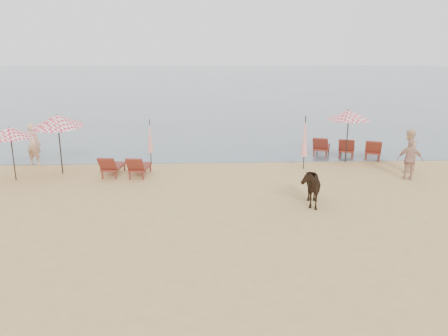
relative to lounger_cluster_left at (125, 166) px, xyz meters
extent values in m
plane|color=tan|center=(4.02, -7.87, -0.46)|extent=(120.00, 120.00, 0.00)
cube|color=#51606B|center=(4.02, 72.13, -0.46)|extent=(160.00, 140.00, 0.06)
cube|color=maroon|center=(-0.55, 0.30, -0.09)|extent=(0.84, 1.53, 0.08)
cube|color=maroon|center=(-0.63, -0.48, 0.20)|extent=(0.73, 0.55, 0.64)
cube|color=maroon|center=(0.60, 0.17, -0.09)|extent=(0.84, 1.53, 0.08)
cube|color=maroon|center=(0.51, -0.61, 0.20)|extent=(0.73, 0.55, 0.64)
cube|color=maroon|center=(9.29, 3.66, -0.06)|extent=(1.24, 1.73, 0.09)
cube|color=maroon|center=(9.00, 2.87, 0.25)|extent=(0.86, 0.74, 0.69)
cube|color=maroon|center=(10.45, 3.22, -0.06)|extent=(1.24, 1.73, 0.09)
cube|color=maroon|center=(10.15, 2.43, 0.25)|extent=(0.86, 0.74, 0.69)
cube|color=maroon|center=(11.60, 2.79, -0.06)|extent=(1.24, 1.73, 0.09)
cube|color=maroon|center=(11.31, 2.00, 0.25)|extent=(0.86, 0.74, 0.69)
cylinder|color=black|center=(-4.41, -0.30, 0.56)|extent=(0.05, 0.05, 2.03)
cone|color=red|center=(-4.41, -0.30, 1.53)|extent=(1.94, 1.94, 0.42)
sphere|color=black|center=(-4.41, -0.30, 1.72)|extent=(0.07, 0.07, 0.07)
cylinder|color=black|center=(-2.81, 0.61, 0.73)|extent=(0.05, 0.05, 2.36)
cone|color=red|center=(-2.81, 0.61, 1.85)|extent=(2.09, 2.13, 0.71)
sphere|color=black|center=(-2.81, 0.61, 2.07)|extent=(0.09, 0.09, 0.09)
cylinder|color=black|center=(10.03, 2.06, 0.70)|extent=(0.05, 0.05, 2.31)
cone|color=red|center=(10.03, 2.06, 1.81)|extent=(2.06, 2.06, 0.46)
sphere|color=black|center=(10.03, 2.06, 2.01)|extent=(0.08, 0.08, 0.08)
cylinder|color=black|center=(0.79, 2.35, 0.58)|extent=(0.04, 0.04, 2.06)
cone|color=red|center=(0.79, 2.35, 0.82)|extent=(0.25, 0.25, 1.55)
cylinder|color=black|center=(7.76, 0.95, 0.73)|extent=(0.05, 0.05, 2.38)
cone|color=red|center=(7.76, 0.95, 1.02)|extent=(0.29, 0.29, 1.78)
imported|color=black|center=(6.88, -3.75, 0.24)|extent=(0.92, 1.71, 1.39)
imported|color=tan|center=(-4.52, 2.14, 0.54)|extent=(0.82, 0.64, 1.98)
imported|color=#E3B98E|center=(12.17, 0.29, 0.48)|extent=(1.15, 1.13, 1.87)
imported|color=tan|center=(11.70, -0.92, 0.38)|extent=(1.06, 0.71, 1.67)
camera|label=1|loc=(3.35, -17.81, 4.67)|focal=35.00mm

